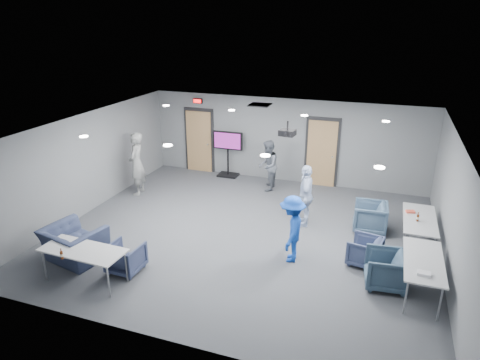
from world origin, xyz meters
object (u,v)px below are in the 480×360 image
(table_right_a, at_px, (420,220))
(projector, at_px, (287,133))
(person_a, at_px, (137,164))
(person_b, at_px, (268,166))
(chair_front_a, at_px, (126,257))
(bottle_front, at_px, (62,255))
(table_right_b, at_px, (423,262))
(chair_right_c, at_px, (386,270))
(bottle_right, at_px, (418,218))
(chair_right_a, at_px, (370,217))
(tv_stand, at_px, (228,151))
(chair_front_b, at_px, (74,244))
(table_front_left, at_px, (83,251))
(person_d, at_px, (292,229))
(chair_right_b, at_px, (365,251))
(person_c, at_px, (306,195))

(table_right_a, bearing_deg, projector, 84.72)
(person_a, relative_size, person_b, 1.21)
(person_b, xyz_separation_m, table_right_a, (4.28, -2.27, -0.11))
(chair_front_a, distance_m, bottle_front, 1.33)
(chair_front_a, distance_m, projector, 4.77)
(table_right_b, relative_size, projector, 4.25)
(chair_right_c, distance_m, bottle_right, 1.87)
(table_right_b, bearing_deg, chair_right_a, 24.69)
(person_a, height_order, bottle_front, person_a)
(bottle_right, height_order, tv_stand, tv_stand)
(person_b, height_order, bottle_front, person_b)
(chair_right_c, height_order, chair_front_b, chair_front_b)
(chair_front_a, bearing_deg, bottle_right, -151.19)
(chair_right_a, bearing_deg, projector, -88.02)
(table_front_left, bearing_deg, bottle_front, -105.96)
(chair_right_c, height_order, table_right_a, chair_right_c)
(table_right_b, bearing_deg, person_d, 82.20)
(person_d, relative_size, table_right_a, 0.88)
(person_b, distance_m, bottle_front, 6.80)
(table_right_a, bearing_deg, person_d, 120.16)
(chair_right_a, height_order, table_front_left, chair_right_a)
(chair_right_a, relative_size, bottle_right, 3.60)
(person_b, relative_size, chair_front_b, 1.31)
(chair_front_b, xyz_separation_m, projector, (3.89, 3.43, 2.01))
(table_right_b, bearing_deg, table_right_a, 0.00)
(chair_front_a, bearing_deg, chair_right_a, -140.98)
(chair_front_b, relative_size, table_front_left, 0.68)
(person_a, bearing_deg, chair_front_b, -2.07)
(chair_right_b, relative_size, bottle_right, 3.04)
(chair_front_a, height_order, bottle_right, bottle_right)
(chair_front_a, distance_m, table_front_left, 0.89)
(person_b, relative_size, chair_front_a, 2.28)
(person_c, height_order, chair_front_a, person_c)
(person_a, relative_size, person_d, 1.26)
(person_d, height_order, projector, projector)
(person_c, distance_m, chair_right_c, 3.01)
(table_right_b, xyz_separation_m, bottle_front, (-6.52, -2.25, 0.13))
(person_b, bearing_deg, person_a, -73.49)
(bottle_front, bearing_deg, chair_right_c, 21.15)
(person_d, distance_m, projector, 2.54)
(bottle_front, bearing_deg, bottle_right, 31.68)
(person_b, height_order, table_right_b, person_b)
(bottle_front, bearing_deg, projector, 53.70)
(person_b, bearing_deg, person_d, 15.80)
(person_d, bearing_deg, bottle_front, -61.03)
(chair_front_b, bearing_deg, table_front_left, 153.54)
(chair_right_a, height_order, table_right_a, chair_right_a)
(chair_right_a, bearing_deg, table_front_left, -54.49)
(chair_front_a, bearing_deg, chair_right_c, -164.82)
(projector, bearing_deg, person_c, 4.80)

